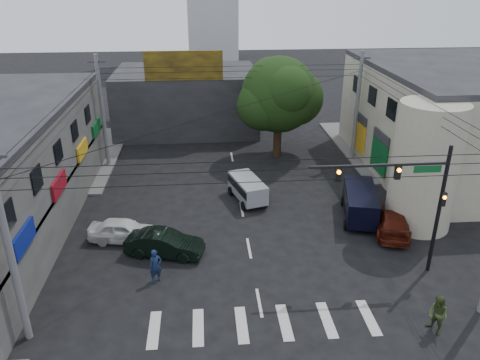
{
  "coord_description": "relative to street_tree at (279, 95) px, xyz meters",
  "views": [
    {
      "loc": [
        -2.49,
        -21.43,
        14.82
      ],
      "look_at": [
        -0.37,
        4.0,
        3.54
      ],
      "focal_mm": 35.0,
      "sensor_mm": 36.0,
      "label": 1
    }
  ],
  "objects": [
    {
      "name": "utility_pole_near_left",
      "position": [
        -14.5,
        -21.5,
        -0.87
      ],
      "size": [
        0.32,
        0.32,
        9.2
      ],
      "primitive_type": "cylinder",
      "color": "#59595B",
      "rests_on": "ground"
    },
    {
      "name": "silver_minivan",
      "position": [
        -3.48,
        -8.67,
        -4.65
      ],
      "size": [
        4.69,
        3.63,
        1.65
      ],
      "primitive_type": null,
      "rotation": [
        0.0,
        0.0,
        1.85
      ],
      "color": "#B4B6BC",
      "rests_on": "ground"
    },
    {
      "name": "dark_sedan",
      "position": [
        -8.87,
        -15.27,
        -4.74
      ],
      "size": [
        3.67,
        5.16,
        1.46
      ],
      "primitive_type": "imported",
      "rotation": [
        0.0,
        0.0,
        1.32
      ],
      "color": "black",
      "rests_on": "ground"
    },
    {
      "name": "navy_van",
      "position": [
        3.61,
        -11.81,
        -4.48
      ],
      "size": [
        5.8,
        4.09,
        1.99
      ],
      "primitive_type": null,
      "rotation": [
        0.0,
        0.0,
        1.34
      ],
      "color": "black",
      "rests_on": "ground"
    },
    {
      "name": "billboard",
      "position": [
        -8.0,
        4.1,
        1.83
      ],
      "size": [
        7.0,
        0.3,
        2.6
      ],
      "primitive_type": "cube",
      "color": "olive",
      "rests_on": "building_far"
    },
    {
      "name": "utility_pole_far_right",
      "position": [
        6.5,
        -1.0,
        -0.87
      ],
      "size": [
        0.32,
        0.32,
        9.2
      ],
      "primitive_type": "cylinder",
      "color": "#59595B",
      "rests_on": "ground"
    },
    {
      "name": "street_tree",
      "position": [
        0.0,
        0.0,
        0.0
      ],
      "size": [
        6.4,
        6.4,
        8.7
      ],
      "color": "black",
      "rests_on": "ground"
    },
    {
      "name": "utility_pole_far_left",
      "position": [
        -14.5,
        -1.0,
        -0.87
      ],
      "size": [
        0.32,
        0.32,
        9.2
      ],
      "primitive_type": "cylinder",
      "color": "#59595B",
      "rests_on": "ground"
    },
    {
      "name": "building_right",
      "position": [
        14.0,
        -4.0,
        -1.47
      ],
      "size": [
        14.0,
        18.0,
        8.0
      ],
      "primitive_type": "cube",
      "color": "gray",
      "rests_on": "ground"
    },
    {
      "name": "white_compact",
      "position": [
        -11.43,
        -13.49,
        -4.77
      ],
      "size": [
        2.78,
        4.6,
        1.42
      ],
      "primitive_type": "imported",
      "rotation": [
        0.0,
        0.0,
        1.44
      ],
      "color": "silver",
      "rests_on": "ground"
    },
    {
      "name": "sidewalk_far_right",
      "position": [
        14.0,
        1.0,
        -5.4
      ],
      "size": [
        16.0,
        16.0,
        0.15
      ],
      "primitive_type": "cube",
      "color": "#514F4C",
      "rests_on": "ground"
    },
    {
      "name": "maroon_sedan",
      "position": [
        5.1,
        -13.78,
        -4.76
      ],
      "size": [
        4.89,
        6.07,
        1.42
      ],
      "primitive_type": "imported",
      "rotation": [
        0.0,
        0.0,
        2.82
      ],
      "color": "#4C150A",
      "rests_on": "ground"
    },
    {
      "name": "traffic_officer",
      "position": [
        -9.16,
        -17.77,
        -4.54
      ],
      "size": [
        1.0,
        0.94,
        1.86
      ],
      "primitive_type": "imported",
      "rotation": [
        0.0,
        0.0,
        0.41
      ],
      "color": "#121F3F",
      "rests_on": "ground"
    },
    {
      "name": "pedestrian_olive",
      "position": [
        3.64,
        -22.69,
        -4.51
      ],
      "size": [
        1.45,
        1.39,
        1.92
      ],
      "primitive_type": "imported",
      "rotation": [
        0.0,
        0.0,
        -1.17
      ],
      "color": "#354520",
      "rests_on": "ground"
    },
    {
      "name": "ground",
      "position": [
        -4.0,
        -17.0,
        -5.47
      ],
      "size": [
        160.0,
        160.0,
        0.0
      ],
      "primitive_type": "plane",
      "color": "black",
      "rests_on": "ground"
    },
    {
      "name": "sidewalk_far_left",
      "position": [
        -22.0,
        1.0,
        -5.4
      ],
      "size": [
        16.0,
        16.0,
        0.15
      ],
      "primitive_type": "cube",
      "color": "#514F4C",
      "rests_on": "ground"
    },
    {
      "name": "traffic_gantry",
      "position": [
        3.82,
        -18.0,
        -0.64
      ],
      "size": [
        7.1,
        0.35,
        7.2
      ],
      "color": "black",
      "rests_on": "ground"
    },
    {
      "name": "corner_column",
      "position": [
        7.0,
        -13.0,
        -1.47
      ],
      "size": [
        4.0,
        4.0,
        8.0
      ],
      "primitive_type": "cylinder",
      "color": "gray",
      "rests_on": "ground"
    },
    {
      "name": "building_far",
      "position": [
        -8.0,
        9.0,
        -2.47
      ],
      "size": [
        14.0,
        10.0,
        6.0
      ],
      "primitive_type": "cube",
      "color": "#232326",
      "rests_on": "ground"
    }
  ]
}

